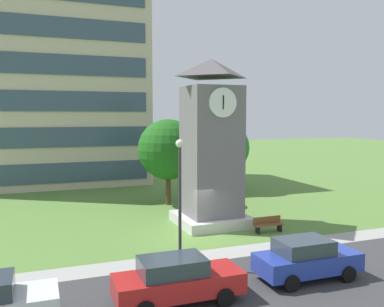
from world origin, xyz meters
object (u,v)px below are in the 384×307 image
object	(u,v)px
park_bench	(268,224)
tree_by_building	(224,148)
tree_streetside	(168,149)
parked_car_red	(177,280)
clock_tower	(211,152)
parked_car_blue	(306,258)
street_lamp	(180,189)

from	to	relation	value
park_bench	tree_by_building	world-z (taller)	tree_by_building
tree_streetside	parked_car_red	world-z (taller)	tree_streetside
clock_tower	parked_car_red	world-z (taller)	clock_tower
clock_tower	park_bench	world-z (taller)	clock_tower
clock_tower	tree_streetside	size ratio (longest dim) A/B	1.56
tree_streetside	tree_by_building	world-z (taller)	tree_streetside
park_bench	tree_by_building	bearing A→B (deg)	75.77
clock_tower	parked_car_blue	distance (m)	10.10
tree_streetside	street_lamp	bearing A→B (deg)	-105.50
tree_by_building	street_lamp	bearing A→B (deg)	-121.20
clock_tower	tree_by_building	bearing A→B (deg)	60.62
tree_streetside	tree_by_building	distance (m)	7.32
clock_tower	park_bench	xyz separation A→B (m)	(2.37, -2.83, -4.06)
park_bench	parked_car_blue	size ratio (longest dim) A/B	0.41
tree_streetside	parked_car_red	bearing A→B (deg)	-106.65
clock_tower	street_lamp	size ratio (longest dim) A/B	1.77
parked_car_blue	parked_car_red	bearing A→B (deg)	-178.07
clock_tower	tree_streetside	distance (m)	6.44
parked_car_red	parked_car_blue	size ratio (longest dim) A/B	1.08
park_bench	parked_car_blue	distance (m)	6.95
street_lamp	tree_streetside	distance (m)	13.27
parked_car_red	park_bench	bearing A→B (deg)	40.61
clock_tower	tree_by_building	distance (m)	11.47
parked_car_red	clock_tower	bearing A→B (deg)	60.05
park_bench	tree_streetside	size ratio (longest dim) A/B	0.28
clock_tower	parked_car_blue	bearing A→B (deg)	-88.90
park_bench	parked_car_red	distance (m)	10.42
clock_tower	parked_car_blue	world-z (taller)	clock_tower
clock_tower	parked_car_red	bearing A→B (deg)	-119.95
street_lamp	parked_car_blue	bearing A→B (deg)	-34.09
street_lamp	parked_car_blue	distance (m)	6.04
tree_by_building	parked_car_blue	xyz separation A→B (m)	(-5.44, -19.39, -3.03)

